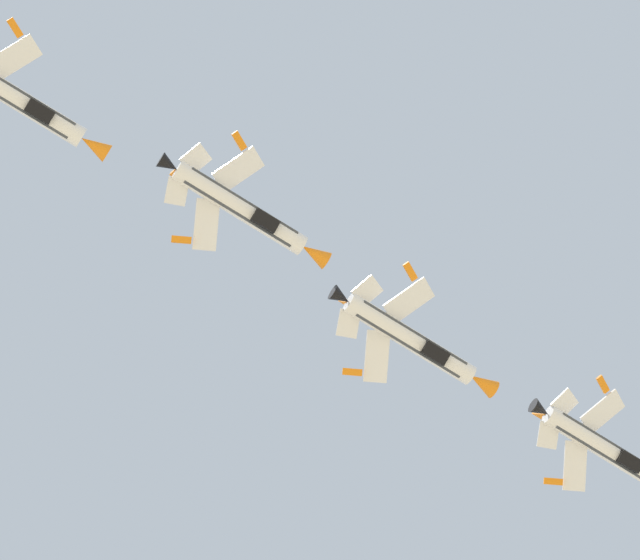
{
  "coord_description": "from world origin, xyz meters",
  "views": [
    {
      "loc": [
        5.92,
        -2.76,
        1.61
      ],
      "look_at": [
        12.25,
        37.21,
        110.27
      ],
      "focal_mm": 80.73,
      "sensor_mm": 36.0,
      "label": 1
    }
  ],
  "objects_px": {
    "fighter_jet_lead": "(607,450)",
    "fighter_jet_left_wing": "(413,341)",
    "fighter_jet_right_wing": "(243,210)",
    "fighter_jet_left_outer": "(19,100)"
  },
  "relations": [
    {
      "from": "fighter_jet_left_wing",
      "to": "fighter_jet_left_outer",
      "type": "bearing_deg",
      "value": -91.47
    },
    {
      "from": "fighter_jet_lead",
      "to": "fighter_jet_right_wing",
      "type": "relative_size",
      "value": 1.0
    },
    {
      "from": "fighter_jet_left_wing",
      "to": "fighter_jet_left_outer",
      "type": "height_order",
      "value": "fighter_jet_left_outer"
    },
    {
      "from": "fighter_jet_left_wing",
      "to": "fighter_jet_right_wing",
      "type": "relative_size",
      "value": 1.0
    },
    {
      "from": "fighter_jet_left_wing",
      "to": "fighter_jet_left_outer",
      "type": "xyz_separation_m",
      "value": [
        -33.94,
        -14.04,
        3.34
      ]
    },
    {
      "from": "fighter_jet_lead",
      "to": "fighter_jet_right_wing",
      "type": "height_order",
      "value": "fighter_jet_right_wing"
    },
    {
      "from": "fighter_jet_right_wing",
      "to": "fighter_jet_left_outer",
      "type": "bearing_deg",
      "value": -95.45
    },
    {
      "from": "fighter_jet_left_outer",
      "to": "fighter_jet_right_wing",
      "type": "bearing_deg",
      "value": 84.55
    },
    {
      "from": "fighter_jet_lead",
      "to": "fighter_jet_left_wing",
      "type": "xyz_separation_m",
      "value": [
        -18.51,
        -8.29,
        -2.22
      ]
    },
    {
      "from": "fighter_jet_left_wing",
      "to": "fighter_jet_right_wing",
      "type": "xyz_separation_m",
      "value": [
        -15.2,
        -7.77,
        3.42
      ]
    }
  ]
}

